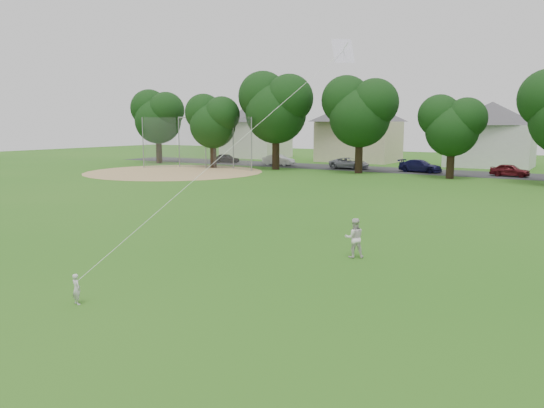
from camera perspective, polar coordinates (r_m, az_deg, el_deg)
The scene contains 10 objects.
ground at distance 17.36m, azimuth -9.41°, elevation -7.83°, with size 160.00×160.00×0.00m, color #255F15.
street at distance 55.75m, azimuth 20.50°, elevation 3.07°, with size 90.00×7.00×0.01m, color #2D2D30.
dirt_infield at distance 55.08m, azimuth -10.45°, elevation 3.42°, with size 18.00×18.00×0.02m, color #9E7F51.
toddler at distance 15.54m, azimuth -20.29°, elevation -8.57°, with size 0.31×0.21×0.86m, color beige.
older_boy at distance 19.70m, azimuth 8.85°, elevation -3.63°, with size 0.71×0.56×1.47m, color silver.
kite at distance 17.48m, azimuth -4.30°, elevation 6.15°, with size 2.07×5.65×12.79m.
baseball_backstop at distance 59.14m, azimuth -7.42°, elevation 6.53°, with size 12.44×4.51×5.58m.
tree_row at distance 49.26m, azimuth 20.93°, elevation 9.68°, with size 82.43×8.73×10.74m.
parked_cars at distance 55.28m, azimuth 17.79°, elevation 3.80°, with size 54.10×2.30×1.27m.
house_row at distance 65.30m, azimuth 22.87°, elevation 7.99°, with size 75.85×13.85×10.35m.
Camera 1 is at (11.10, -12.42, 4.88)m, focal length 35.00 mm.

